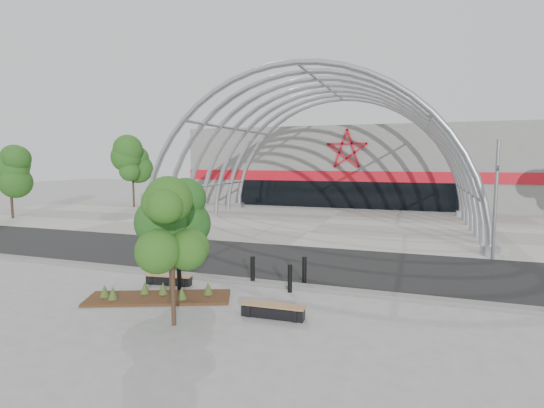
{
  "coord_description": "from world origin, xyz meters",
  "views": [
    {
      "loc": [
        6.54,
        -14.92,
        4.7
      ],
      "look_at": [
        0.0,
        4.0,
        2.6
      ],
      "focal_mm": 28.0,
      "sensor_mm": 36.0,
      "label": 1
    }
  ],
  "objects_px": {
    "signal_pole": "(496,198)",
    "bollard_2": "(253,270)",
    "bench_0": "(169,280)",
    "bench_1": "(273,311)",
    "street_tree_1": "(172,230)",
    "street_tree_0": "(169,208)"
  },
  "relations": [
    {
      "from": "street_tree_0",
      "to": "street_tree_1",
      "type": "distance_m",
      "value": 3.01
    },
    {
      "from": "street_tree_0",
      "to": "bench_0",
      "type": "relative_size",
      "value": 2.32
    },
    {
      "from": "signal_pole",
      "to": "bollard_2",
      "type": "distance_m",
      "value": 12.03
    },
    {
      "from": "bench_0",
      "to": "bench_1",
      "type": "distance_m",
      "value": 5.18
    },
    {
      "from": "street_tree_1",
      "to": "bench_0",
      "type": "height_order",
      "value": "street_tree_1"
    },
    {
      "from": "signal_pole",
      "to": "bench_0",
      "type": "distance_m",
      "value": 15.09
    },
    {
      "from": "street_tree_0",
      "to": "street_tree_1",
      "type": "height_order",
      "value": "street_tree_0"
    },
    {
      "from": "bench_0",
      "to": "bench_1",
      "type": "height_order",
      "value": "bench_1"
    },
    {
      "from": "street_tree_0",
      "to": "bollard_2",
      "type": "relative_size",
      "value": 4.04
    },
    {
      "from": "street_tree_0",
      "to": "bench_1",
      "type": "xyz_separation_m",
      "value": [
        4.14,
        -1.02,
        -2.84
      ]
    },
    {
      "from": "street_tree_0",
      "to": "bench_1",
      "type": "height_order",
      "value": "street_tree_0"
    },
    {
      "from": "street_tree_1",
      "to": "street_tree_0",
      "type": "bearing_deg",
      "value": 123.6
    },
    {
      "from": "street_tree_1",
      "to": "bench_1",
      "type": "relative_size",
      "value": 1.95
    },
    {
      "from": "signal_pole",
      "to": "bollard_2",
      "type": "bearing_deg",
      "value": -141.79
    },
    {
      "from": "signal_pole",
      "to": "street_tree_1",
      "type": "xyz_separation_m",
      "value": [
        -9.88,
        -11.81,
        -0.19
      ]
    },
    {
      "from": "bench_1",
      "to": "bollard_2",
      "type": "xyz_separation_m",
      "value": [
        -1.86,
        3.05,
        0.32
      ]
    },
    {
      "from": "bench_0",
      "to": "bench_1",
      "type": "bearing_deg",
      "value": -21.57
    },
    {
      "from": "signal_pole",
      "to": "bench_1",
      "type": "bearing_deg",
      "value": -125.59
    },
    {
      "from": "street_tree_1",
      "to": "bench_1",
      "type": "distance_m",
      "value": 3.85
    },
    {
      "from": "bench_1",
      "to": "bollard_2",
      "type": "distance_m",
      "value": 3.59
    },
    {
      "from": "signal_pole",
      "to": "bench_0",
      "type": "xyz_separation_m",
      "value": [
        -12.21,
        -8.43,
        -2.76
      ]
    },
    {
      "from": "street_tree_1",
      "to": "bench_0",
      "type": "bearing_deg",
      "value": 124.62
    }
  ]
}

